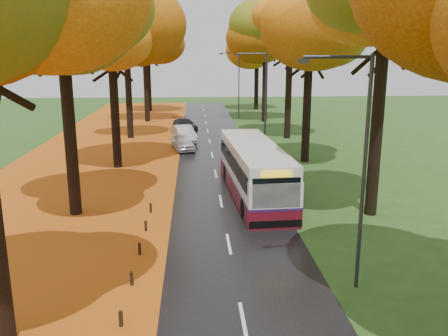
{
  "coord_description": "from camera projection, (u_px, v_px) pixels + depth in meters",
  "views": [
    {
      "loc": [
        -1.42,
        -6.89,
        8.06
      ],
      "look_at": [
        0.0,
        15.23,
        2.6
      ],
      "focal_mm": 38.0,
      "sensor_mm": 36.0,
      "label": 1
    }
  ],
  "objects": [
    {
      "name": "bus",
      "position": [
        254.0,
        169.0,
        26.87
      ],
      "size": [
        3.2,
        11.3,
        2.94
      ],
      "rotation": [
        0.0,
        0.0,
        0.06
      ],
      "color": "#5C0E1B",
      "rests_on": "road"
    },
    {
      "name": "car_silver",
      "position": [
        184.0,
        134.0,
        43.05
      ],
      "size": [
        2.7,
        4.78,
        1.49
      ],
      "primitive_type": "imported",
      "rotation": [
        0.0,
        0.0,
        0.26
      ],
      "color": "#B0B3B8",
      "rests_on": "road"
    },
    {
      "name": "streetlamp_near",
      "position": [
        358.0,
        156.0,
        15.56
      ],
      "size": [
        2.45,
        0.18,
        8.0
      ],
      "color": "#333538",
      "rests_on": "ground"
    },
    {
      "name": "streetlamp_mid",
      "position": [
        262.0,
        96.0,
        36.88
      ],
      "size": [
        2.45,
        0.18,
        8.0
      ],
      "color": "#333538",
      "rests_on": "ground"
    },
    {
      "name": "trees_left",
      "position": [
        108.0,
        29.0,
        32.18
      ],
      "size": [
        9.2,
        74.0,
        13.88
      ],
      "color": "black",
      "rests_on": "ground"
    },
    {
      "name": "trees_right",
      "position": [
        316.0,
        27.0,
        32.9
      ],
      "size": [
        9.3,
        74.2,
        13.96
      ],
      "color": "black",
      "rests_on": "ground"
    },
    {
      "name": "car_white",
      "position": [
        183.0,
        142.0,
        39.57
      ],
      "size": [
        2.28,
        3.97,
        1.27
      ],
      "primitive_type": "imported",
      "rotation": [
        0.0,
        0.0,
        0.22
      ],
      "color": "silver",
      "rests_on": "road"
    },
    {
      "name": "leaf_verge",
      "position": [
        84.0,
        173.0,
        32.35
      ],
      "size": [
        12.0,
        90.0,
        0.02
      ],
      "primitive_type": "cube",
      "color": "#944D0D",
      "rests_on": "ground"
    },
    {
      "name": "centre_line",
      "position": [
        215.0,
        170.0,
        32.9
      ],
      "size": [
        0.12,
        90.0,
        0.01
      ],
      "primitive_type": "cube",
      "color": "silver",
      "rests_on": "road"
    },
    {
      "name": "leaf_drift",
      "position": [
        171.0,
        171.0,
        32.71
      ],
      "size": [
        0.9,
        90.0,
        0.01
      ],
      "primitive_type": "cube",
      "color": "#C85214",
      "rests_on": "road"
    },
    {
      "name": "road",
      "position": [
        215.0,
        170.0,
        32.91
      ],
      "size": [
        6.5,
        90.0,
        0.04
      ],
      "primitive_type": "cube",
      "color": "black",
      "rests_on": "ground"
    },
    {
      "name": "car_dark",
      "position": [
        185.0,
        125.0,
        49.35
      ],
      "size": [
        3.02,
        4.55,
        1.23
      ],
      "primitive_type": "imported",
      "rotation": [
        0.0,
        0.0,
        0.34
      ],
      "color": "black",
      "rests_on": "road"
    },
    {
      "name": "streetlamp_far",
      "position": [
        237.0,
        79.0,
        58.19
      ],
      "size": [
        2.45,
        0.18,
        8.0
      ],
      "color": "#333538",
      "rests_on": "ground"
    }
  ]
}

